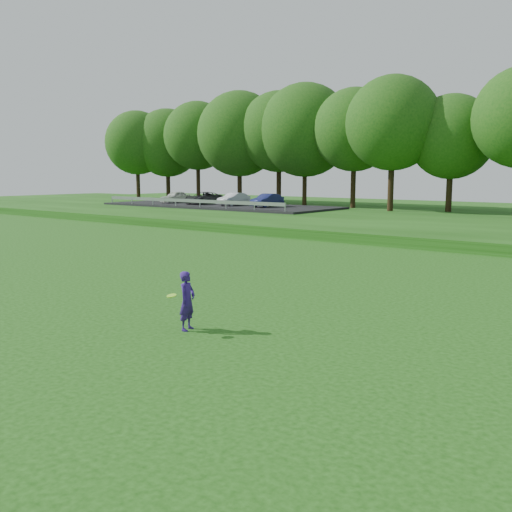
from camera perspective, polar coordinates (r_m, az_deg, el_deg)
The scene contains 6 objects.
ground at distance 16.39m, azimuth -18.92°, elevation -5.73°, with size 140.00×140.00×0.00m, color #17430C.
berm at distance 44.74m, azimuth 20.67°, elevation 3.22°, with size 130.00×30.00×0.60m, color #17430C.
walking_path at distance 31.77m, azimuth 12.91°, elevation 1.17°, with size 130.00×1.60×0.04m, color gray.
treeline at distance 48.62m, azimuth 22.62°, elevation 12.70°, with size 104.00×7.00×15.00m, color #164810, non-canonical shape.
parking_lot at distance 55.96m, azimuth -4.08°, elevation 5.35°, with size 24.00×9.00×1.38m.
woman at distance 14.13m, azimuth -6.90°, elevation -4.47°, with size 0.48×0.95×1.47m.
Camera 1 is at (13.46, -8.53, 3.84)m, focal length 40.00 mm.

